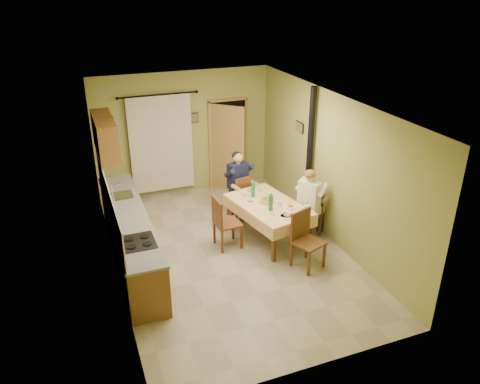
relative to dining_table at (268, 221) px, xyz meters
name	(u,v)px	position (x,y,z in m)	size (l,w,h in m)	color
floor	(229,253)	(-0.87, -0.21, -0.38)	(4.00, 6.00, 0.01)	tan
room_shell	(228,160)	(-0.87, -0.21, 1.44)	(4.04, 6.04, 2.82)	#A2A756
kitchen_run	(130,236)	(-2.57, 0.19, 0.10)	(0.64, 3.64, 1.56)	brown
upper_cabinets	(105,136)	(-2.69, 1.49, 1.57)	(0.35, 1.40, 0.70)	brown
curtain	(161,143)	(-1.42, 2.69, 0.88)	(1.70, 0.07, 2.22)	black
doorway	(228,145)	(0.13, 2.63, 0.67)	(0.96, 0.61, 2.15)	black
dining_table	(268,221)	(0.00, 0.00, 0.00)	(1.33, 1.85, 0.76)	#EEBF7B
tableware	(273,203)	(0.03, -0.11, 0.44)	(0.88, 1.53, 0.33)	white
chair_far	(239,203)	(-0.17, 1.11, -0.09)	(0.45, 0.45, 0.93)	brown
chair_near	(307,252)	(0.26, -1.10, -0.09)	(0.59, 0.59, 1.03)	brown
chair_right	(309,223)	(0.78, -0.18, -0.09)	(0.54, 0.54, 0.95)	brown
chair_left	(227,232)	(-0.82, 0.03, -0.09)	(0.47, 0.47, 1.01)	brown
man_far	(239,177)	(-0.18, 1.12, 0.50)	(0.63, 0.54, 1.39)	#141938
man_right	(310,196)	(0.77, -0.19, 0.50)	(0.62, 0.65, 1.39)	white
stove_flue	(308,175)	(1.03, 0.39, 0.64)	(0.24, 0.24, 2.80)	black
picture_back	(194,118)	(-0.62, 2.76, 1.37)	(0.19, 0.03, 0.23)	black
picture_right	(300,127)	(1.10, 0.99, 1.47)	(0.03, 0.31, 0.21)	brown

